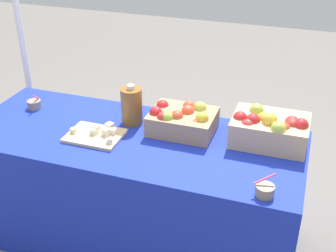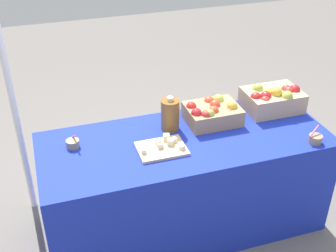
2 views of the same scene
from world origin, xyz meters
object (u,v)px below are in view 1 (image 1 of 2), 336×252
object	(u,v)px
sample_bowl_mid	(34,104)
tent_pole	(21,34)
apple_crate_left	(270,128)
cider_jug	(132,106)
cutting_board_front	(96,135)
sample_bowl_near	(265,190)
apple_crate_middle	(182,120)

from	to	relation	value
sample_bowl_mid	tent_pole	size ratio (longest dim) A/B	0.05
apple_crate_left	cider_jug	world-z (taller)	cider_jug
cutting_board_front	sample_bowl_mid	bearing A→B (deg)	159.35
sample_bowl_near	cider_jug	bearing A→B (deg)	151.80
apple_crate_left	sample_bowl_near	distance (m)	0.48
apple_crate_left	sample_bowl_near	xyz separation A→B (m)	(0.05, -0.47, -0.06)
sample_bowl_near	tent_pole	world-z (taller)	tent_pole
cutting_board_front	apple_crate_left	bearing A→B (deg)	15.19
sample_bowl_near	tent_pole	size ratio (longest dim) A/B	0.05
apple_crate_left	apple_crate_middle	size ratio (longest dim) A/B	1.11
apple_crate_middle	cutting_board_front	bearing A→B (deg)	-152.84
apple_crate_middle	sample_bowl_mid	distance (m)	0.96
apple_crate_middle	cutting_board_front	distance (m)	0.49
apple_crate_left	tent_pole	size ratio (longest dim) A/B	0.19
tent_pole	cutting_board_front	bearing A→B (deg)	-35.26
apple_crate_left	cutting_board_front	bearing A→B (deg)	-164.81
apple_crate_middle	cutting_board_front	xyz separation A→B (m)	(-0.43, -0.22, -0.06)
apple_crate_middle	tent_pole	xyz separation A→B (m)	(-1.29, 0.39, 0.25)
cutting_board_front	sample_bowl_mid	xyz separation A→B (m)	(-0.53, 0.20, 0.01)
cutting_board_front	sample_bowl_near	xyz separation A→B (m)	(0.96, -0.23, 0.01)
cutting_board_front	sample_bowl_near	distance (m)	0.98
cutting_board_front	cider_jug	xyz separation A→B (m)	(0.12, 0.22, 0.10)
apple_crate_left	cider_jug	distance (m)	0.79
apple_crate_middle	tent_pole	size ratio (longest dim) A/B	0.17
cider_jug	apple_crate_middle	bearing A→B (deg)	0.09
sample_bowl_near	cider_jug	xyz separation A→B (m)	(-0.83, 0.45, 0.08)
apple_crate_middle	cider_jug	distance (m)	0.31
sample_bowl_mid	cider_jug	bearing A→B (deg)	1.85
cutting_board_front	tent_pole	distance (m)	1.09
apple_crate_left	apple_crate_middle	xyz separation A→B (m)	(-0.48, -0.03, -0.02)
cutting_board_front	sample_bowl_mid	world-z (taller)	sample_bowl_mid
sample_bowl_near	cutting_board_front	bearing A→B (deg)	166.68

